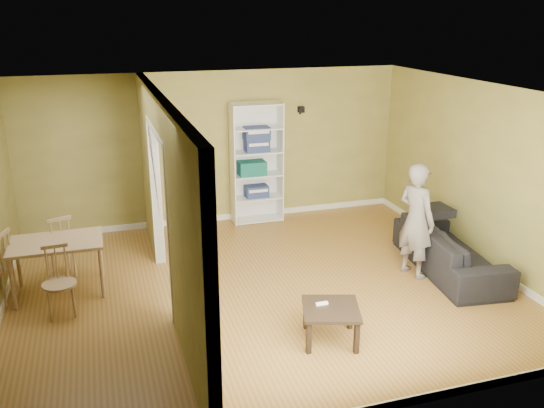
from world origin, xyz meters
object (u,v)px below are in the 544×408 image
Objects in this scene: person at (417,211)px; dining_table at (56,247)px; chair_near at (59,282)px; chair_far at (59,245)px; bookshelf at (256,163)px; coffee_table at (331,313)px; sofa at (450,243)px.

person is 1.64× the size of dining_table.
chair_near is 1.18m from chair_far.
dining_table is at bearing 72.55° from chair_far.
bookshelf is at bearing -175.01° from chair_far.
coffee_table is at bearing 107.70° from person.
sofa is at bearing 146.08° from chair_far.
chair_near is (-2.89, 1.50, 0.09)m from coffee_table.
dining_table is 0.57m from chair_far.
bookshelf is at bearing 31.01° from dining_table.
person is 2.25m from coffee_table.
person reaches higher than dining_table.
chair_far is (-0.04, 1.18, 0.02)m from chair_near.
coffee_table is 3.26m from chair_near.
chair_near is (-5.23, 0.28, 0.02)m from sofa.
bookshelf is 4.14m from coffee_table.
dining_table is 0.68m from chair_near.
chair_near is at bearing 152.61° from coffee_table.
sofa is at bearing -9.97° from dining_table.
sofa is 2.48× the size of chair_near.
dining_table reaches higher than coffee_table.
bookshelf is at bearing 33.57° from chair_near.
sofa is 1.04× the size of bookshelf.
sofa is 5.47m from chair_far.
bookshelf is at bearing 85.97° from coffee_table.
dining_table is (-4.69, 0.89, -0.30)m from person.
person is at bearing 144.67° from chair_far.
chair_near is 0.96× the size of chair_far.
chair_far is at bearing 86.56° from chair_near.
chair_far is at bearing 90.98° from dining_table.
bookshelf reaches higher than person.
coffee_table is 3.98m from chair_far.
coffee_table is (-2.33, -1.22, -0.06)m from sofa.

